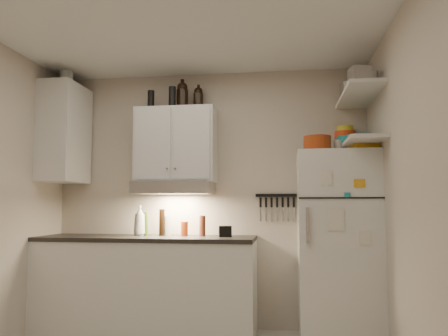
# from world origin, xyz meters

# --- Properties ---
(ceiling) EXTENTS (3.20, 3.00, 0.02)m
(ceiling) POSITION_xyz_m (0.00, 0.00, 2.61)
(ceiling) COLOR silver
(ceiling) RESTS_ON ground
(back_wall) EXTENTS (3.20, 0.02, 2.60)m
(back_wall) POSITION_xyz_m (0.00, 1.51, 1.30)
(back_wall) COLOR beige
(back_wall) RESTS_ON ground
(right_wall) EXTENTS (0.02, 3.00, 2.60)m
(right_wall) POSITION_xyz_m (1.61, 0.00, 1.30)
(right_wall) COLOR beige
(right_wall) RESTS_ON ground
(base_cabinet) EXTENTS (2.10, 0.60, 0.88)m
(base_cabinet) POSITION_xyz_m (-0.55, 1.20, 0.44)
(base_cabinet) COLOR silver
(base_cabinet) RESTS_ON floor
(countertop) EXTENTS (2.10, 0.62, 0.04)m
(countertop) POSITION_xyz_m (-0.55, 1.20, 0.90)
(countertop) COLOR black
(countertop) RESTS_ON base_cabinet
(upper_cabinet) EXTENTS (0.80, 0.33, 0.75)m
(upper_cabinet) POSITION_xyz_m (-0.30, 1.33, 1.83)
(upper_cabinet) COLOR silver
(upper_cabinet) RESTS_ON back_wall
(side_cabinet) EXTENTS (0.33, 0.55, 1.00)m
(side_cabinet) POSITION_xyz_m (-1.44, 1.20, 1.95)
(side_cabinet) COLOR silver
(side_cabinet) RESTS_ON left_wall
(range_hood) EXTENTS (0.76, 0.46, 0.12)m
(range_hood) POSITION_xyz_m (-0.30, 1.27, 1.39)
(range_hood) COLOR silver
(range_hood) RESTS_ON back_wall
(fridge) EXTENTS (0.70, 0.68, 1.70)m
(fridge) POSITION_xyz_m (1.25, 1.16, 0.85)
(fridge) COLOR white
(fridge) RESTS_ON floor
(shelf_hi) EXTENTS (0.30, 0.95, 0.03)m
(shelf_hi) POSITION_xyz_m (1.45, 1.02, 2.20)
(shelf_hi) COLOR silver
(shelf_hi) RESTS_ON right_wall
(shelf_lo) EXTENTS (0.30, 0.95, 0.03)m
(shelf_lo) POSITION_xyz_m (1.45, 1.02, 1.76)
(shelf_lo) COLOR silver
(shelf_lo) RESTS_ON right_wall
(knife_strip) EXTENTS (0.42, 0.02, 0.03)m
(knife_strip) POSITION_xyz_m (0.70, 1.49, 1.32)
(knife_strip) COLOR black
(knife_strip) RESTS_ON back_wall
(dutch_oven) EXTENTS (0.32, 0.32, 0.14)m
(dutch_oven) POSITION_xyz_m (1.08, 1.08, 1.77)
(dutch_oven) COLOR #9C3712
(dutch_oven) RESTS_ON fridge
(book_stack) EXTENTS (0.25, 0.30, 0.09)m
(book_stack) POSITION_xyz_m (1.47, 1.00, 1.75)
(book_stack) COLOR orange
(book_stack) RESTS_ON fridge
(spice_jar) EXTENTS (0.09, 0.09, 0.11)m
(spice_jar) POSITION_xyz_m (1.27, 1.13, 1.76)
(spice_jar) COLOR silver
(spice_jar) RESTS_ON fridge
(stock_pot) EXTENTS (0.34, 0.34, 0.19)m
(stock_pot) POSITION_xyz_m (1.46, 1.37, 2.31)
(stock_pot) COLOR silver
(stock_pot) RESTS_ON shelf_hi
(tin_a) EXTENTS (0.19, 0.17, 0.18)m
(tin_a) POSITION_xyz_m (1.51, 1.01, 2.30)
(tin_a) COLOR #AAAAAD
(tin_a) RESTS_ON shelf_hi
(tin_b) EXTENTS (0.18, 0.18, 0.15)m
(tin_b) POSITION_xyz_m (1.42, 0.77, 2.29)
(tin_b) COLOR #AAAAAD
(tin_b) RESTS_ON shelf_hi
(bowl_teal) EXTENTS (0.26, 0.26, 0.10)m
(bowl_teal) POSITION_xyz_m (1.41, 1.36, 1.83)
(bowl_teal) COLOR teal
(bowl_teal) RESTS_ON shelf_lo
(bowl_orange) EXTENTS (0.21, 0.21, 0.06)m
(bowl_orange) POSITION_xyz_m (1.38, 1.42, 1.91)
(bowl_orange) COLOR #F33F16
(bowl_orange) RESTS_ON bowl_teal
(bowl_yellow) EXTENTS (0.16, 0.16, 0.05)m
(bowl_yellow) POSITION_xyz_m (1.38, 1.42, 1.97)
(bowl_yellow) COLOR gold
(bowl_yellow) RESTS_ON bowl_orange
(plates) EXTENTS (0.29, 0.29, 0.06)m
(plates) POSITION_xyz_m (1.45, 0.97, 1.80)
(plates) COLOR teal
(plates) RESTS_ON shelf_lo
(growler_a) EXTENTS (0.14, 0.14, 0.29)m
(growler_a) POSITION_xyz_m (-0.25, 1.35, 2.34)
(growler_a) COLOR black
(growler_a) RESTS_ON upper_cabinet
(growler_b) EXTENTS (0.13, 0.13, 0.24)m
(growler_b) POSITION_xyz_m (-0.09, 1.39, 2.32)
(growler_b) COLOR black
(growler_b) RESTS_ON upper_cabinet
(thermos_a) EXTENTS (0.09, 0.09, 0.21)m
(thermos_a) POSITION_xyz_m (-0.33, 1.26, 2.30)
(thermos_a) COLOR black
(thermos_a) RESTS_ON upper_cabinet
(thermos_b) EXTENTS (0.07, 0.07, 0.20)m
(thermos_b) POSITION_xyz_m (-0.57, 1.34, 2.30)
(thermos_b) COLOR black
(thermos_b) RESTS_ON upper_cabinet
(side_jar) EXTENTS (0.14, 0.14, 0.18)m
(side_jar) POSITION_xyz_m (-1.43, 1.19, 2.54)
(side_jar) COLOR silver
(side_jar) RESTS_ON side_cabinet
(soap_bottle) EXTENTS (0.15, 0.15, 0.33)m
(soap_bottle) POSITION_xyz_m (-0.65, 1.26, 1.09)
(soap_bottle) COLOR silver
(soap_bottle) RESTS_ON countertop
(pepper_mill) EXTENTS (0.08, 0.08, 0.20)m
(pepper_mill) POSITION_xyz_m (-0.02, 1.30, 1.02)
(pepper_mill) COLOR brown
(pepper_mill) RESTS_ON countertop
(oil_bottle) EXTENTS (0.05, 0.05, 0.23)m
(oil_bottle) POSITION_xyz_m (-0.59, 1.28, 1.04)
(oil_bottle) COLOR #3B5B16
(oil_bottle) RESTS_ON countertop
(vinegar_bottle) EXTENTS (0.05, 0.05, 0.26)m
(vinegar_bottle) POSITION_xyz_m (-0.43, 1.29, 1.05)
(vinegar_bottle) COLOR black
(vinegar_bottle) RESTS_ON countertop
(clear_bottle) EXTENTS (0.08, 0.08, 0.19)m
(clear_bottle) POSITION_xyz_m (-0.38, 1.32, 1.02)
(clear_bottle) COLOR silver
(clear_bottle) RESTS_ON countertop
(red_jar) EXTENTS (0.09, 0.09, 0.14)m
(red_jar) POSITION_xyz_m (-0.20, 1.28, 0.99)
(red_jar) COLOR #9C3712
(red_jar) RESTS_ON countertop
(caddy) EXTENTS (0.14, 0.11, 0.10)m
(caddy) POSITION_xyz_m (0.21, 1.23, 0.97)
(caddy) COLOR black
(caddy) RESTS_ON countertop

